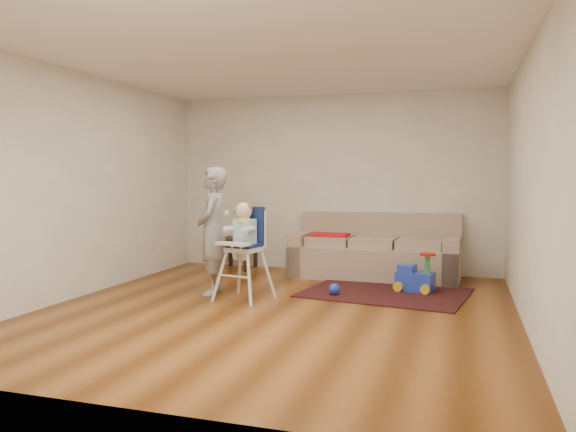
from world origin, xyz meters
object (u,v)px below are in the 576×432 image
(sofa, at_px, (375,246))
(ride_on_toy, at_px, (415,271))
(adult, at_px, (212,231))
(high_chair, at_px, (244,253))
(toy_ball, at_px, (334,289))
(side_table, at_px, (238,253))

(sofa, relative_size, ride_on_toy, 4.86)
(adult, bearing_deg, sofa, 119.97)
(sofa, xyz_separation_m, adult, (-1.74, -1.74, 0.33))
(ride_on_toy, height_order, high_chair, high_chair)
(high_chair, bearing_deg, toy_ball, 40.08)
(side_table, distance_m, toy_ball, 2.45)
(adult, bearing_deg, ride_on_toy, 95.06)
(side_table, height_order, high_chair, high_chair)
(sofa, bearing_deg, toy_ball, -98.90)
(sofa, distance_m, high_chair, 2.30)
(side_table, distance_m, high_chair, 2.29)
(side_table, height_order, ride_on_toy, ride_on_toy)
(ride_on_toy, bearing_deg, sofa, 138.23)
(side_table, xyz_separation_m, ride_on_toy, (2.82, -1.00, 0.02))
(sofa, xyz_separation_m, ride_on_toy, (0.65, -0.87, -0.20))
(ride_on_toy, xyz_separation_m, high_chair, (-1.89, -1.06, 0.30))
(ride_on_toy, height_order, adult, adult)
(sofa, height_order, side_table, sofa)
(toy_ball, bearing_deg, sofa, 79.02)
(ride_on_toy, distance_m, high_chair, 2.19)
(toy_ball, bearing_deg, high_chair, -151.79)
(sofa, relative_size, high_chair, 2.07)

